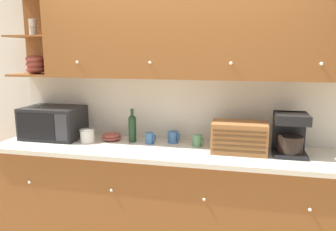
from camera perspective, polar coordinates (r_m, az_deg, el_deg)
The scene contains 14 objects.
ground_plane at distance 3.57m, azimuth 0.84°, elevation -19.05°, with size 24.00×24.00×0.00m, color tan.
wall_back at distance 3.16m, azimuth 1.02°, elevation 2.14°, with size 5.48×0.06×2.60m.
counter_unit at distance 3.07m, azimuth -0.41°, elevation -14.22°, with size 3.10×0.67×0.96m.
backsplash_panel at distance 3.13m, azimuth 0.89°, elevation 1.28°, with size 3.08×0.01×0.60m.
upper_cabinets at distance 2.89m, azimuth 3.50°, elevation 14.11°, with size 3.08×0.38×0.77m.
microwave at distance 3.39m, azimuth -19.34°, elevation -1.15°, with size 0.55×0.40×0.31m.
storage_canister at distance 3.14m, azimuth -13.87°, elevation -3.46°, with size 0.14×0.14×0.12m.
bowl_stack_on_counter at distance 3.19m, azimuth -9.84°, elevation -3.62°, with size 0.19×0.19×0.07m.
wine_bottle at distance 3.07m, azimuth -6.23°, elevation -2.00°, with size 0.07×0.07×0.32m.
mug_patterned_third at distance 3.02m, azimuth -3.12°, elevation -3.95°, with size 0.09×0.08×0.10m.
mug at distance 3.04m, azimuth 0.94°, elevation -3.79°, with size 0.11×0.09×0.11m.
mug_blue_second at distance 2.94m, azimuth 5.18°, elevation -4.38°, with size 0.09×0.08×0.10m.
bread_box at distance 2.80m, azimuth 12.29°, elevation -3.73°, with size 0.45×0.27×0.26m.
coffee_maker at distance 2.85m, azimuth 20.48°, elevation -2.99°, with size 0.26×0.28×0.35m.
Camera 1 is at (0.63, -3.02, 1.78)m, focal length 35.00 mm.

